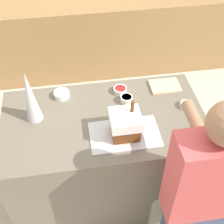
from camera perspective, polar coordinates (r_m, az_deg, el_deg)
ground_plane at (r=3.01m, az=-1.18°, el=-13.91°), size 12.00×12.00×0.00m
back_cabinet_block at (r=4.03m, az=-5.17°, el=13.41°), size 6.00×0.60×0.94m
kitchen_island at (r=2.61m, az=-1.34°, el=-8.51°), size 1.48×0.82×0.96m
baking_tray at (r=2.14m, az=2.33°, el=-4.09°), size 0.48×0.29×0.01m
gingerbread_house at (r=2.06m, az=2.42°, el=-2.25°), size 0.20×0.19×0.27m
decorative_tree at (r=2.18m, az=-14.77°, el=2.68°), size 0.12×0.12×0.41m
candy_bowl_far_left at (r=2.35m, az=2.67°, el=2.37°), size 0.09×0.09×0.05m
candy_bowl_behind_tray at (r=2.38m, az=13.42°, el=1.26°), size 0.09×0.09×0.04m
candy_bowl_front_corner at (r=2.43m, az=-9.20°, el=3.25°), size 0.12×0.12×0.04m
candy_bowl_near_tray_right at (r=2.44m, az=1.51°, el=4.05°), size 0.10×0.10×0.04m
cookbook at (r=2.53m, az=9.63°, el=4.70°), size 0.23×0.17×0.02m
person at (r=2.03m, az=15.54°, el=-15.46°), size 0.44×0.55×1.67m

